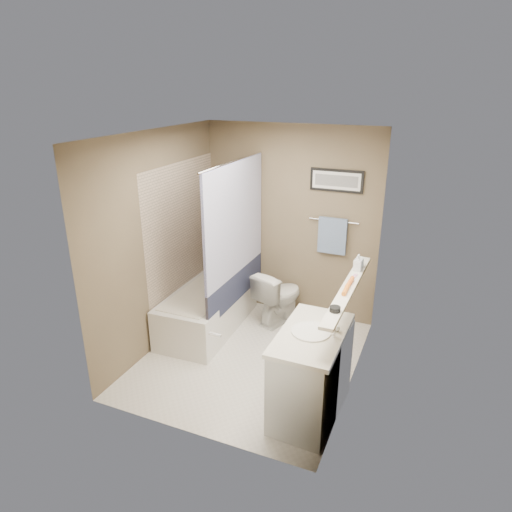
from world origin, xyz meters
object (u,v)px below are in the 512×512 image
at_px(soap_bottle, 358,263).
at_px(hair_brush_front, 346,289).
at_px(vanity, 311,376).
at_px(glass_jar, 360,262).
at_px(bathtub, 208,309).
at_px(toilet, 279,296).
at_px(candle_bowl_near, 335,309).
at_px(hair_brush_back, 350,282).

bearing_deg(soap_bottle, hair_brush_front, -90.00).
distance_m(vanity, glass_jar, 1.24).
height_order(bathtub, toilet, toilet).
relative_size(toilet, candle_bowl_near, 7.63).
xyz_separation_m(toilet, vanity, (0.86, -1.51, 0.06)).
bearing_deg(hair_brush_front, hair_brush_back, 90.00).
bearing_deg(hair_brush_front, glass_jar, 90.00).
distance_m(bathtub, toilet, 0.89).
distance_m(hair_brush_front, soap_bottle, 0.51).
distance_m(vanity, hair_brush_front, 0.84).
distance_m(vanity, soap_bottle, 1.19).
relative_size(candle_bowl_near, hair_brush_front, 0.41).
height_order(toilet, soap_bottle, soap_bottle).
relative_size(bathtub, vanity, 1.67).
height_order(hair_brush_back, glass_jar, glass_jar).
height_order(hair_brush_front, soap_bottle, soap_bottle).
relative_size(vanity, candle_bowl_near, 10.00).
distance_m(bathtub, soap_bottle, 2.03).
bearing_deg(candle_bowl_near, toilet, 123.66).
distance_m(vanity, hair_brush_back, 0.91).
xyz_separation_m(bathtub, toilet, (0.74, 0.49, 0.09)).
xyz_separation_m(toilet, candle_bowl_near, (1.05, -1.57, 0.79)).
height_order(hair_brush_front, glass_jar, glass_jar).
xyz_separation_m(bathtub, vanity, (1.60, -1.02, 0.15)).
bearing_deg(glass_jar, toilet, 152.18).
height_order(toilet, vanity, vanity).
height_order(hair_brush_front, hair_brush_back, same).
relative_size(toilet, glass_jar, 6.86).
xyz_separation_m(bathtub, soap_bottle, (1.79, -0.16, 0.95)).
height_order(candle_bowl_near, soap_bottle, soap_bottle).
bearing_deg(glass_jar, candle_bowl_near, -90.00).
bearing_deg(toilet, hair_brush_front, 150.93).
bearing_deg(hair_brush_front, toilet, 131.94).
height_order(bathtub, hair_brush_front, hair_brush_front).
relative_size(toilet, hair_brush_back, 3.12).
bearing_deg(glass_jar, hair_brush_back, -90.00).
bearing_deg(soap_bottle, bathtub, 174.78).
relative_size(hair_brush_back, glass_jar, 2.20).
height_order(vanity, glass_jar, glass_jar).
height_order(toilet, hair_brush_back, hair_brush_back).
xyz_separation_m(hair_brush_front, glass_jar, (0.00, 0.61, 0.03)).
bearing_deg(glass_jar, hair_brush_front, -90.00).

